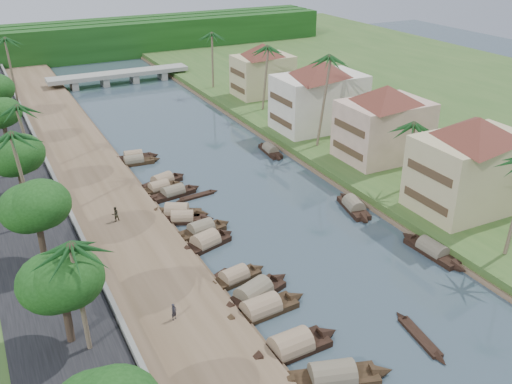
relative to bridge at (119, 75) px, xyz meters
name	(u,v)px	position (x,y,z in m)	size (l,w,h in m)	color
ground	(308,248)	(0.00, -72.00, -1.72)	(220.00, 220.00, 0.00)	#34454E
left_bank	(101,198)	(-16.00, -52.00, -1.32)	(10.00, 180.00, 0.80)	brown
right_bank	(348,148)	(19.00, -52.00, -1.12)	(16.00, 180.00, 1.20)	#2F5220
road	(23,211)	(-24.50, -52.00, -1.02)	(8.00, 180.00, 1.40)	black
retaining_wall	(63,198)	(-20.20, -52.00, -0.37)	(0.40, 180.00, 1.10)	#65645E
treeline	(88,40)	(0.00, 28.00, 2.28)	(120.00, 14.00, 8.00)	#13380F
bridge	(119,75)	(0.00, 0.00, 0.00)	(28.00, 4.00, 2.40)	gray
building_near	(473,163)	(18.99, -74.00, 4.66)	(14.85, 14.85, 10.20)	tan
building_mid	(384,121)	(19.99, -58.00, 4.41)	(14.11, 14.11, 9.70)	beige
building_far	(319,94)	(18.99, -44.00, 4.66)	(15.59, 15.59, 10.20)	silver
building_distant	(263,69)	(19.99, -24.00, 4.16)	(12.62, 12.62, 9.20)	tan
sampan_0	(332,377)	(-8.24, -88.51, -1.30)	(9.45, 4.51, 2.42)	black
sampan_1	(291,347)	(-9.28, -84.47, -1.30)	(8.91, 2.54, 2.57)	black
sampan_2	(261,310)	(-9.14, -79.34, -1.30)	(9.15, 2.60, 2.36)	black
sampan_3	(254,294)	(-8.70, -77.09, -1.30)	(9.03, 4.81, 2.38)	black
sampan_4	(234,278)	(-9.12, -74.07, -1.31)	(7.18, 2.81, 2.03)	black
sampan_5	(206,243)	(-9.06, -67.13, -1.30)	(7.62, 3.94, 2.35)	black
sampan_6	(201,230)	(-8.47, -64.52, -1.31)	(7.40, 2.77, 2.17)	black
sampan_7	(183,219)	(-9.32, -61.21, -1.32)	(6.99, 4.14, 1.91)	black
sampan_8	(177,213)	(-9.38, -59.61, -1.30)	(7.30, 5.18, 2.28)	black
sampan_9	(173,193)	(-8.04, -54.62, -1.31)	(7.64, 2.67, 1.94)	black
sampan_10	(159,188)	(-9.09, -52.54, -1.32)	(6.86, 2.29, 1.91)	black
sampan_11	(163,181)	(-8.08, -50.82, -1.31)	(7.24, 3.82, 2.07)	black
sampan_12	(134,162)	(-9.43, -42.87, -1.32)	(7.52, 2.00, 1.83)	black
sampan_13	(134,157)	(-9.04, -41.32, -1.31)	(7.23, 2.26, 1.98)	black
sampan_14	(432,251)	(10.16, -78.62, -1.31)	(2.09, 8.67, 2.10)	black
sampan_15	(354,207)	(8.95, -67.28, -1.31)	(3.21, 8.05, 2.13)	black
sampan_16	(270,150)	(8.90, -47.54, -1.32)	(1.91, 7.38, 1.84)	black
canoe_0	(420,337)	(0.54, -87.70, -1.62)	(1.82, 6.87, 0.90)	black
canoe_1	(216,278)	(-10.48, -72.93, -1.62)	(4.38, 2.45, 0.72)	black
canoe_2	(197,196)	(-5.60, -56.06, -1.62)	(5.82, 1.54, 0.84)	black
palm_1	(412,126)	(16.00, -67.46, 7.25)	(3.20, 3.20, 9.49)	#6C5F48
palm_2	(323,60)	(15.00, -50.58, 11.45)	(3.20, 3.20, 13.83)	#6C5F48
palm_3	(264,49)	(16.00, -32.02, 9.47)	(3.20, 3.20, 11.79)	#6C5F48
palm_4	(73,247)	(-23.00, -78.79, 8.18)	(3.20, 3.20, 10.25)	#6C5F48
palm_5	(17,136)	(-24.00, -57.18, 9.34)	(3.20, 3.20, 11.45)	#6C5F48
palm_6	(22,107)	(-22.00, -42.31, 7.85)	(3.20, 3.20, 9.90)	#6C5F48
palm_7	(212,35)	(14.00, -15.21, 9.22)	(3.20, 3.20, 11.53)	#6C5F48
palm_8	(6,40)	(-20.50, -12.93, 10.72)	(3.20, 3.20, 12.89)	#6C5F48
tree_1	(61,281)	(-24.00, -77.32, 4.93)	(5.18, 5.18, 7.46)	#413325
tree_2	(35,207)	(-24.00, -64.85, 5.17)	(5.31, 5.31, 7.75)	#413325
tree_3	(17,156)	(-24.00, -49.61, 4.56)	(5.30, 5.30, 7.13)	#413325
tree_4	(2,114)	(-24.00, -32.47, 4.55)	(4.62, 4.62, 6.85)	#413325
tree_6	(341,90)	(24.00, -42.38, 4.25)	(4.87, 4.87, 6.86)	#413325
person_near	(174,312)	(-16.10, -77.72, -0.19)	(0.53, 0.35, 1.46)	#23232A
person_far	(115,214)	(-16.02, -59.13, -0.11)	(0.79, 0.61, 1.62)	#383727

